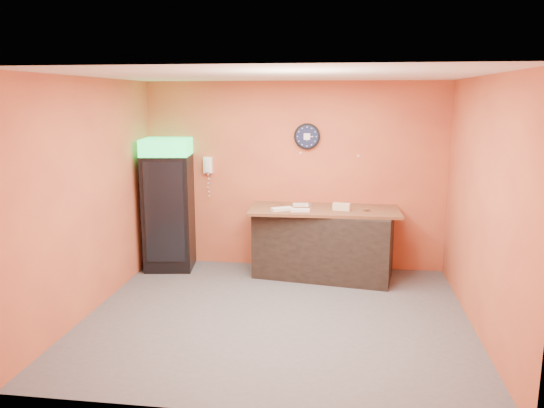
# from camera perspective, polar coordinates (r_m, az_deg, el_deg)

# --- Properties ---
(floor) EXTENTS (4.50, 4.50, 0.00)m
(floor) POSITION_cam_1_polar(r_m,az_deg,el_deg) (6.45, 0.50, -12.01)
(floor) COLOR #47474C
(floor) RESTS_ON ground
(back_wall) EXTENTS (4.50, 0.02, 2.80)m
(back_wall) POSITION_cam_1_polar(r_m,az_deg,el_deg) (7.99, 2.35, 3.03)
(back_wall) COLOR #CB6739
(back_wall) RESTS_ON floor
(left_wall) EXTENTS (0.02, 4.00, 2.80)m
(left_wall) POSITION_cam_1_polar(r_m,az_deg,el_deg) (6.69, -18.95, 0.78)
(left_wall) COLOR #CB6739
(left_wall) RESTS_ON floor
(right_wall) EXTENTS (0.02, 4.00, 2.80)m
(right_wall) POSITION_cam_1_polar(r_m,az_deg,el_deg) (6.17, 21.73, -0.28)
(right_wall) COLOR #CB6739
(right_wall) RESTS_ON floor
(ceiling) EXTENTS (4.50, 4.00, 0.02)m
(ceiling) POSITION_cam_1_polar(r_m,az_deg,el_deg) (5.92, 0.55, 13.70)
(ceiling) COLOR white
(ceiling) RESTS_ON back_wall
(beverage_cooler) EXTENTS (0.78, 0.78, 1.97)m
(beverage_cooler) POSITION_cam_1_polar(r_m,az_deg,el_deg) (8.08, -11.17, -0.24)
(beverage_cooler) COLOR black
(beverage_cooler) RESTS_ON floor
(prep_counter) EXTENTS (2.03, 1.13, 0.96)m
(prep_counter) POSITION_cam_1_polar(r_m,az_deg,el_deg) (7.73, 5.58, -4.26)
(prep_counter) COLOR black
(prep_counter) RESTS_ON floor
(wall_clock) EXTENTS (0.39, 0.06, 0.39)m
(wall_clock) POSITION_cam_1_polar(r_m,az_deg,el_deg) (7.88, 3.79, 7.27)
(wall_clock) COLOR black
(wall_clock) RESTS_ON back_wall
(wall_phone) EXTENTS (0.13, 0.11, 0.24)m
(wall_phone) POSITION_cam_1_polar(r_m,az_deg,el_deg) (8.15, -6.90, 4.18)
(wall_phone) COLOR white
(wall_phone) RESTS_ON back_wall
(butcher_paper) EXTENTS (2.14, 0.97, 0.04)m
(butcher_paper) POSITION_cam_1_polar(r_m,az_deg,el_deg) (7.61, 5.65, -0.62)
(butcher_paper) COLOR brown
(butcher_paper) RESTS_ON prep_counter
(sub_roll_stack) EXTENTS (0.25, 0.13, 0.10)m
(sub_roll_stack) POSITION_cam_1_polar(r_m,az_deg,el_deg) (7.50, 7.49, -0.30)
(sub_roll_stack) COLOR beige
(sub_roll_stack) RESTS_ON butcher_paper
(wrapped_sandwich_left) EXTENTS (0.31, 0.25, 0.04)m
(wrapped_sandwich_left) POSITION_cam_1_polar(r_m,az_deg,el_deg) (7.43, 1.07, -0.54)
(wrapped_sandwich_left) COLOR silver
(wrapped_sandwich_left) RESTS_ON butcher_paper
(wrapped_sandwich_mid) EXTENTS (0.28, 0.14, 0.04)m
(wrapped_sandwich_mid) POSITION_cam_1_polar(r_m,az_deg,el_deg) (7.37, 3.03, -0.67)
(wrapped_sandwich_mid) COLOR silver
(wrapped_sandwich_mid) RESTS_ON butcher_paper
(wrapped_sandwich_right) EXTENTS (0.29, 0.15, 0.04)m
(wrapped_sandwich_right) POSITION_cam_1_polar(r_m,az_deg,el_deg) (7.74, 3.27, -0.09)
(wrapped_sandwich_right) COLOR silver
(wrapped_sandwich_right) RESTS_ON butcher_paper
(kitchen_tool) EXTENTS (0.06, 0.06, 0.06)m
(kitchen_tool) POSITION_cam_1_polar(r_m,az_deg,el_deg) (7.69, 4.10, -0.10)
(kitchen_tool) COLOR silver
(kitchen_tool) RESTS_ON butcher_paper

